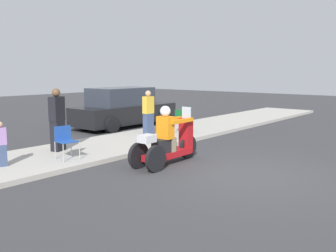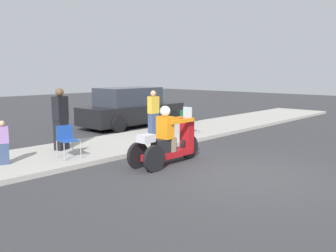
{
  "view_description": "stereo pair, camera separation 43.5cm",
  "coord_description": "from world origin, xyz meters",
  "px_view_note": "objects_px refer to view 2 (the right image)",
  "views": [
    {
      "loc": [
        -7.35,
        -3.92,
        2.31
      ],
      "look_at": [
        -0.3,
        1.96,
        0.97
      ],
      "focal_mm": 40.0,
      "sensor_mm": 36.0,
      "label": 1
    },
    {
      "loc": [
        -7.06,
        -4.25,
        2.31
      ],
      "look_at": [
        -0.3,
        1.96,
        0.97
      ],
      "focal_mm": 40.0,
      "sensor_mm": 36.0,
      "label": 2
    }
  ],
  "objects_px": {
    "folding_chair_set_back": "(187,119)",
    "folding_chair_curbside": "(67,138)",
    "parked_car_lot_far": "(131,108)",
    "spectator_mid_group": "(3,143)",
    "spectator_end_of_line": "(61,120)",
    "motorcycle_trike": "(168,143)",
    "spectator_by_tree": "(153,113)"
  },
  "relations": [
    {
      "from": "spectator_by_tree",
      "to": "motorcycle_trike",
      "type": "bearing_deg",
      "value": -129.81
    },
    {
      "from": "folding_chair_set_back",
      "to": "parked_car_lot_far",
      "type": "bearing_deg",
      "value": 85.41
    },
    {
      "from": "parked_car_lot_far",
      "to": "spectator_mid_group",
      "type": "bearing_deg",
      "value": -155.9
    },
    {
      "from": "folding_chair_curbside",
      "to": "parked_car_lot_far",
      "type": "relative_size",
      "value": 0.18
    },
    {
      "from": "spectator_end_of_line",
      "to": "spectator_by_tree",
      "type": "bearing_deg",
      "value": -1.9
    },
    {
      "from": "spectator_mid_group",
      "to": "parked_car_lot_far",
      "type": "relative_size",
      "value": 0.23
    },
    {
      "from": "spectator_by_tree",
      "to": "spectator_mid_group",
      "type": "height_order",
      "value": "spectator_by_tree"
    },
    {
      "from": "folding_chair_set_back",
      "to": "folding_chair_curbside",
      "type": "distance_m",
      "value": 5.08
    },
    {
      "from": "spectator_end_of_line",
      "to": "folding_chair_set_back",
      "type": "relative_size",
      "value": 2.11
    },
    {
      "from": "spectator_by_tree",
      "to": "spectator_mid_group",
      "type": "distance_m",
      "value": 5.43
    },
    {
      "from": "spectator_by_tree",
      "to": "folding_chair_set_back",
      "type": "relative_size",
      "value": 1.87
    },
    {
      "from": "spectator_mid_group",
      "to": "motorcycle_trike",
      "type": "bearing_deg",
      "value": -40.02
    },
    {
      "from": "motorcycle_trike",
      "to": "spectator_end_of_line",
      "type": "relative_size",
      "value": 1.29
    },
    {
      "from": "folding_chair_curbside",
      "to": "spectator_end_of_line",
      "type": "bearing_deg",
      "value": 65.82
    },
    {
      "from": "spectator_mid_group",
      "to": "folding_chair_set_back",
      "type": "distance_m",
      "value": 6.5
    },
    {
      "from": "spectator_mid_group",
      "to": "spectator_end_of_line",
      "type": "bearing_deg",
      "value": 14.81
    },
    {
      "from": "spectator_by_tree",
      "to": "folding_chair_curbside",
      "type": "distance_m",
      "value": 4.08
    },
    {
      "from": "spectator_by_tree",
      "to": "spectator_mid_group",
      "type": "relative_size",
      "value": 1.46
    },
    {
      "from": "motorcycle_trike",
      "to": "spectator_by_tree",
      "type": "distance_m",
      "value": 3.78
    },
    {
      "from": "spectator_by_tree",
      "to": "folding_chair_set_back",
      "type": "bearing_deg",
      "value": -30.16
    },
    {
      "from": "motorcycle_trike",
      "to": "spectator_end_of_line",
      "type": "xyz_separation_m",
      "value": [
        -1.15,
        3.01,
        0.42
      ]
    },
    {
      "from": "motorcycle_trike",
      "to": "parked_car_lot_far",
      "type": "distance_m",
      "value": 6.7
    },
    {
      "from": "folding_chair_curbside",
      "to": "parked_car_lot_far",
      "type": "distance_m",
      "value": 6.38
    },
    {
      "from": "folding_chair_set_back",
      "to": "spectator_by_tree",
      "type": "bearing_deg",
      "value": 149.84
    },
    {
      "from": "spectator_mid_group",
      "to": "parked_car_lot_far",
      "type": "xyz_separation_m",
      "value": [
        6.76,
        3.02,
        0.14
      ]
    },
    {
      "from": "spectator_end_of_line",
      "to": "motorcycle_trike",
      "type": "bearing_deg",
      "value": -69.04
    },
    {
      "from": "spectator_mid_group",
      "to": "folding_chair_curbside",
      "type": "relative_size",
      "value": 1.28
    },
    {
      "from": "folding_chair_curbside",
      "to": "parked_car_lot_far",
      "type": "xyz_separation_m",
      "value": [
        5.34,
        3.49,
        0.14
      ]
    },
    {
      "from": "spectator_end_of_line",
      "to": "parked_car_lot_far",
      "type": "xyz_separation_m",
      "value": [
        4.91,
        2.53,
        -0.19
      ]
    },
    {
      "from": "spectator_end_of_line",
      "to": "spectator_mid_group",
      "type": "bearing_deg",
      "value": -165.19
    },
    {
      "from": "motorcycle_trike",
      "to": "spectator_end_of_line",
      "type": "bearing_deg",
      "value": 110.96
    },
    {
      "from": "motorcycle_trike",
      "to": "spectator_mid_group",
      "type": "distance_m",
      "value": 3.92
    }
  ]
}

